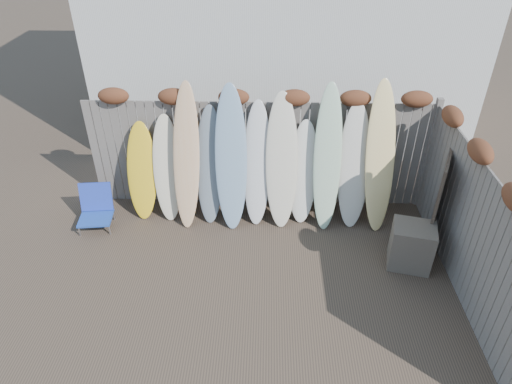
{
  "coord_description": "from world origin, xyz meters",
  "views": [
    {
      "loc": [
        0.17,
        -4.74,
        4.98
      ],
      "look_at": [
        0.0,
        1.2,
        1.0
      ],
      "focal_mm": 32.0,
      "sensor_mm": 36.0,
      "label": 1
    }
  ],
  "objects_px": {
    "beach_chair": "(96,208)",
    "lattice_panel": "(438,201)",
    "surfboard_0": "(142,171)",
    "wooden_crate": "(411,246)"
  },
  "relations": [
    {
      "from": "beach_chair",
      "to": "surfboard_0",
      "type": "xyz_separation_m",
      "value": [
        0.78,
        0.4,
        0.51
      ]
    },
    {
      "from": "lattice_panel",
      "to": "surfboard_0",
      "type": "xyz_separation_m",
      "value": [
        -4.92,
        0.72,
        0.02
      ]
    },
    {
      "from": "beach_chair",
      "to": "lattice_panel",
      "type": "bearing_deg",
      "value": -3.21
    },
    {
      "from": "wooden_crate",
      "to": "beach_chair",
      "type": "bearing_deg",
      "value": 170.18
    },
    {
      "from": "beach_chair",
      "to": "lattice_panel",
      "type": "height_order",
      "value": "lattice_panel"
    },
    {
      "from": "wooden_crate",
      "to": "lattice_panel",
      "type": "height_order",
      "value": "lattice_panel"
    },
    {
      "from": "wooden_crate",
      "to": "lattice_panel",
      "type": "bearing_deg",
      "value": 50.4
    },
    {
      "from": "beach_chair",
      "to": "surfboard_0",
      "type": "bearing_deg",
      "value": 27.24
    },
    {
      "from": "beach_chair",
      "to": "surfboard_0",
      "type": "distance_m",
      "value": 1.01
    },
    {
      "from": "beach_chair",
      "to": "lattice_panel",
      "type": "xyz_separation_m",
      "value": [
        5.7,
        -0.32,
        0.48
      ]
    }
  ]
}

